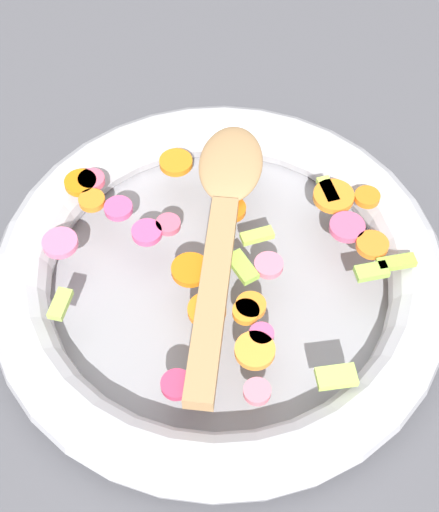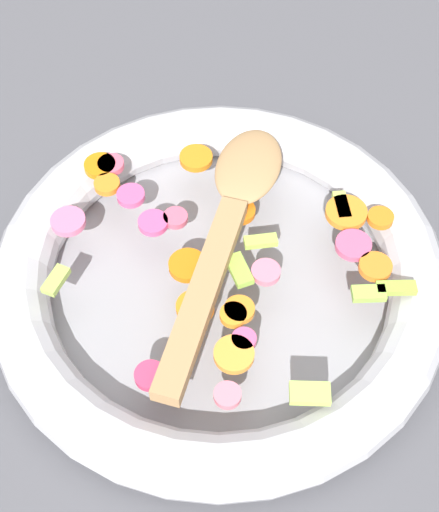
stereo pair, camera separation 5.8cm
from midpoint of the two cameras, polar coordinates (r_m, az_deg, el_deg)
The scene contains 4 objects.
ground_plane at distance 0.62m, azimuth 2.67°, elevation -2.84°, with size 4.00×4.00×0.00m, color #4C4C51.
skillet at distance 0.60m, azimuth 2.75°, elevation -1.72°, with size 0.38×0.38×0.05m.
chopped_vegetables at distance 0.58m, azimuth 3.41°, elevation 0.22°, with size 0.26×0.31×0.01m.
wooden_spoon at distance 0.59m, azimuth 3.64°, elevation 2.82°, with size 0.26×0.17×0.01m.
Camera 2 is at (-0.24, -0.24, 0.53)m, focal length 50.00 mm.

